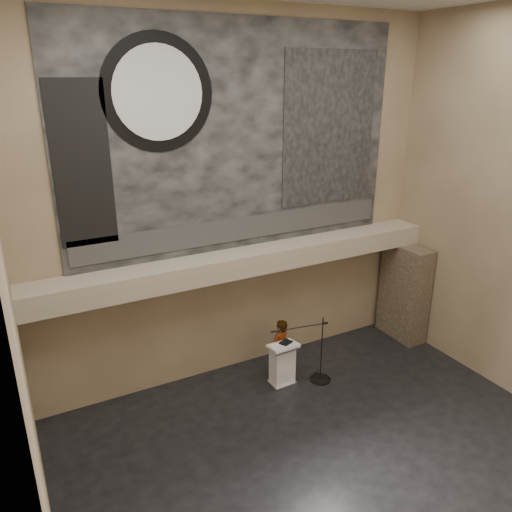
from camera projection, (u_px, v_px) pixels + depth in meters
floor at (333, 461)px, 9.68m from camera, size 10.00×10.00×0.00m
wall_back at (240, 203)px, 11.52m from camera, size 10.00×0.02×8.50m
wall_left at (15, 322)px, 6.01m from camera, size 0.02×8.00×8.50m
soffit at (248, 261)px, 11.64m from camera, size 10.00×0.80×0.50m
sprinkler_left at (185, 285)px, 10.99m from camera, size 0.04×0.04×0.06m
sprinkler_right at (316, 259)px, 12.53m from camera, size 0.04×0.04×0.06m
banner at (240, 139)px, 11.00m from camera, size 8.00×0.05×5.00m
banner_text_strip at (241, 229)px, 11.67m from camera, size 7.76×0.02×0.55m
banner_clock_rim at (158, 93)px, 9.83m from camera, size 2.30×0.02×2.30m
banner_clock_face at (158, 93)px, 9.81m from camera, size 1.84×0.02×1.84m
banner_building_print at (330, 129)px, 11.99m from camera, size 2.60×0.02×3.60m
banner_brick_print at (82, 166)px, 9.57m from camera, size 1.10×0.02×3.20m
stone_pier at (404, 292)px, 13.87m from camera, size 0.60×1.40×2.70m
lectern at (282, 364)px, 11.87m from camera, size 0.69×0.51×1.13m
binder at (286, 342)px, 11.72m from camera, size 0.34×0.31×0.04m
papers at (277, 346)px, 11.59m from camera, size 0.29×0.33×0.00m
speaker_person at (280, 349)px, 12.11m from camera, size 0.66×0.55×1.55m
mic_stand at (319, 371)px, 12.14m from camera, size 1.54×0.52×1.70m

